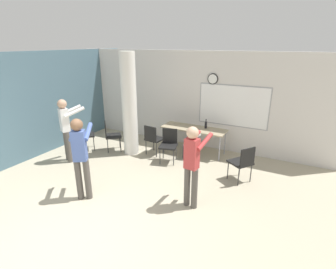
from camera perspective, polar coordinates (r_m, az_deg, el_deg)
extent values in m
plane|color=#ADA389|center=(4.69, -21.62, -22.17)|extent=(24.00, 24.00, 0.00)
cube|color=slate|center=(8.05, -26.22, 5.92)|extent=(0.12, 7.00, 2.80)
cube|color=silver|center=(7.90, 5.49, 7.60)|extent=(8.00, 0.12, 2.80)
cylinder|color=black|center=(7.52, 9.73, 11.84)|extent=(0.30, 0.03, 0.30)
cylinder|color=white|center=(7.51, 9.69, 11.83)|extent=(0.25, 0.01, 0.25)
cube|color=#99999E|center=(7.49, 13.97, 6.06)|extent=(1.95, 0.01, 1.16)
cube|color=white|center=(7.48, 13.95, 6.05)|extent=(1.89, 0.02, 1.10)
cylinder|color=silver|center=(7.23, -8.42, 6.38)|extent=(0.41, 0.41, 2.80)
cube|color=tan|center=(7.42, 5.64, 1.30)|extent=(1.82, 0.63, 0.03)
cylinder|color=gray|center=(7.66, -1.06, -0.88)|extent=(0.04, 0.04, 0.70)
cylinder|color=gray|center=(7.06, 11.15, -3.09)|extent=(0.04, 0.04, 0.70)
cylinder|color=gray|center=(8.08, 0.67, 0.23)|extent=(0.04, 0.04, 0.70)
cylinder|color=gray|center=(7.52, 12.29, -1.76)|extent=(0.04, 0.04, 0.70)
cylinder|color=black|center=(7.41, 8.23, 2.05)|extent=(0.07, 0.07, 0.18)
cylinder|color=black|center=(7.37, 8.28, 3.03)|extent=(0.03, 0.03, 0.08)
cylinder|color=#38383D|center=(7.18, 4.24, -3.75)|extent=(0.26, 0.26, 0.38)
cube|color=black|center=(6.16, 15.44, -5.88)|extent=(0.61, 0.61, 0.04)
cube|color=black|center=(5.93, 16.95, -4.68)|extent=(0.25, 0.34, 0.40)
cylinder|color=#333333|center=(6.49, 15.37, -6.83)|extent=(0.02, 0.02, 0.43)
cylinder|color=#333333|center=(6.27, 12.91, -7.58)|extent=(0.02, 0.02, 0.43)
cylinder|color=#333333|center=(6.26, 17.58, -8.07)|extent=(0.02, 0.02, 0.43)
cylinder|color=#333333|center=(6.03, 15.10, -8.90)|extent=(0.02, 0.02, 0.43)
cube|color=black|center=(8.02, -17.29, -0.09)|extent=(0.62, 0.62, 0.04)
cube|color=black|center=(7.96, -18.92, 1.26)|extent=(0.30, 0.30, 0.40)
cylinder|color=#333333|center=(7.92, -15.82, -1.98)|extent=(0.02, 0.02, 0.43)
cylinder|color=#333333|center=(8.26, -15.90, -1.10)|extent=(0.02, 0.02, 0.43)
cylinder|color=#333333|center=(7.93, -18.41, -2.23)|extent=(0.02, 0.02, 0.43)
cylinder|color=#333333|center=(8.27, -18.39, -1.34)|extent=(0.02, 0.02, 0.43)
cube|color=black|center=(7.74, -11.81, -0.29)|extent=(0.62, 0.62, 0.04)
cube|color=black|center=(7.67, -13.45, 1.13)|extent=(0.28, 0.32, 0.40)
cylinder|color=#333333|center=(7.66, -10.28, -2.28)|extent=(0.02, 0.02, 0.43)
cylinder|color=#333333|center=(7.99, -10.47, -1.35)|extent=(0.02, 0.02, 0.43)
cylinder|color=#333333|center=(7.65, -12.97, -2.50)|extent=(0.02, 0.02, 0.43)
cylinder|color=#333333|center=(7.99, -13.04, -1.56)|extent=(0.02, 0.02, 0.43)
cube|color=black|center=(6.83, 0.05, -2.56)|extent=(0.54, 0.54, 0.04)
cube|color=black|center=(6.94, 0.41, -0.26)|extent=(0.39, 0.13, 0.40)
cylinder|color=#333333|center=(6.80, -1.76, -4.83)|extent=(0.02, 0.02, 0.43)
cylinder|color=#333333|center=(6.73, 1.22, -5.10)|extent=(0.02, 0.02, 0.43)
cylinder|color=#333333|center=(7.12, -1.06, -3.67)|extent=(0.02, 0.02, 0.43)
cylinder|color=#333333|center=(7.05, 1.79, -3.91)|extent=(0.02, 0.02, 0.43)
cube|color=black|center=(7.35, -2.88, -0.96)|extent=(0.48, 0.48, 0.04)
cube|color=black|center=(7.12, -3.89, 0.22)|extent=(0.40, 0.07, 0.40)
cylinder|color=#333333|center=(7.47, -0.92, -2.52)|extent=(0.02, 0.02, 0.43)
cylinder|color=#333333|center=(7.67, -3.13, -1.95)|extent=(0.02, 0.02, 0.43)
cylinder|color=#333333|center=(7.20, -2.55, -3.41)|extent=(0.02, 0.02, 0.43)
cylinder|color=#333333|center=(7.41, -4.80, -2.79)|extent=(0.02, 0.02, 0.43)
cylinder|color=#514C47|center=(5.05, 5.77, -11.65)|extent=(0.12, 0.12, 0.82)
cylinder|color=#514C47|center=(5.12, 4.18, -11.14)|extent=(0.12, 0.12, 0.82)
cube|color=#B23838|center=(4.77, 5.21, -4.16)|extent=(0.26, 0.22, 0.58)
sphere|color=#D8AD8C|center=(4.62, 5.36, 0.39)|extent=(0.22, 0.22, 0.22)
cylinder|color=#B23838|center=(4.83, 8.02, -1.56)|extent=(0.15, 0.52, 0.23)
cylinder|color=#B23838|center=(4.94, 5.34, -0.93)|extent=(0.15, 0.52, 0.23)
cube|color=white|center=(5.13, 6.65, -0.17)|extent=(0.05, 0.13, 0.04)
cylinder|color=#514C47|center=(7.32, -20.81, -2.59)|extent=(0.12, 0.12, 0.84)
cylinder|color=#514C47|center=(7.47, -21.17, -2.19)|extent=(0.12, 0.12, 0.84)
cube|color=white|center=(7.18, -21.68, 2.98)|extent=(0.31, 0.28, 0.60)
sphere|color=tan|center=(7.08, -22.09, 6.18)|extent=(0.23, 0.23, 0.23)
cylinder|color=white|center=(7.06, -19.71, 4.60)|extent=(0.31, 0.51, 0.24)
cylinder|color=white|center=(7.31, -20.35, 5.01)|extent=(0.31, 0.51, 0.24)
cylinder|color=#514C47|center=(5.54, -17.11, -9.31)|extent=(0.12, 0.12, 0.85)
cylinder|color=#514C47|center=(5.58, -18.81, -9.28)|extent=(0.12, 0.12, 0.85)
cube|color=#4C66AD|center=(5.26, -18.78, -2.31)|extent=(0.31, 0.30, 0.60)
sphere|color=brown|center=(5.13, -19.28, 2.02)|extent=(0.23, 0.23, 0.23)
cylinder|color=#4C66AD|center=(5.38, -16.99, 0.59)|extent=(0.36, 0.50, 0.24)
cylinder|color=#4C66AD|center=(5.45, -19.79, 0.52)|extent=(0.36, 0.50, 0.24)
cube|color=white|center=(5.67, -19.18, 1.34)|extent=(0.10, 0.13, 0.04)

